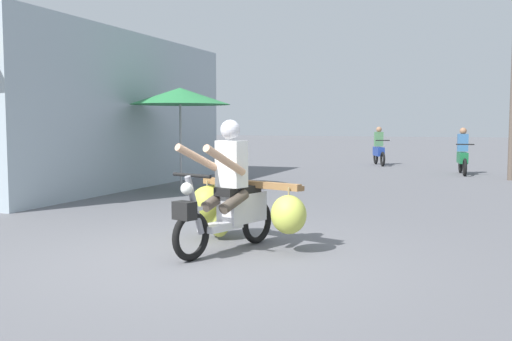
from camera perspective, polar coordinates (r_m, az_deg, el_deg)
ground_plane at (r=6.75m, az=-5.15°, el=-8.51°), size 120.00×120.00×0.00m
motorbike_main_loaded at (r=7.37m, az=-2.64°, el=-3.21°), size 1.84×2.03×1.58m
motorbike_distant_ahead_left at (r=21.56m, az=11.98°, el=2.02°), size 0.76×1.53×1.40m
motorbike_distant_ahead_right at (r=18.38m, az=19.64°, el=1.40°), size 0.51×1.62×1.40m
shopfront_building at (r=15.01m, az=-17.34°, el=5.53°), size 3.76×8.91×3.62m
market_umbrella_near_shop at (r=13.25m, az=-7.47°, el=7.25°), size 2.27×2.27×2.33m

